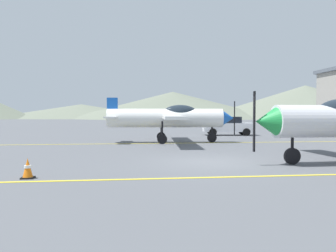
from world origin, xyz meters
The scene contains 9 objects.
ground_plane centered at (0.00, 0.00, 0.00)m, with size 400.00×400.00×0.00m, color #54565B.
apron_line_near centered at (0.00, -3.15, 0.01)m, with size 80.00×0.16×0.01m, color yellow.
apron_line_far centered at (0.00, 8.88, 0.01)m, with size 80.00×0.16×0.01m, color yellow.
airplane_mid centered at (-0.44, 9.49, 1.64)m, with size 8.47×9.74×2.91m.
car_sedan centered at (5.55, 16.56, 0.84)m, with size 4.50×2.46×1.62m.
traffic_cone_front centered at (-6.20, -2.60, 0.29)m, with size 0.36×0.36×0.59m.
hill_centerleft centered at (-22.12, 146.26, 3.03)m, with size 77.08×77.08×6.06m, color slate.
hill_centerright centered at (16.38, 128.78, 5.41)m, with size 84.26×84.26×10.82m, color slate.
hill_right centered at (69.60, 121.35, 6.68)m, with size 86.43×86.43×13.36m, color slate.
Camera 1 is at (-3.43, -13.15, 1.88)m, focal length 37.55 mm.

